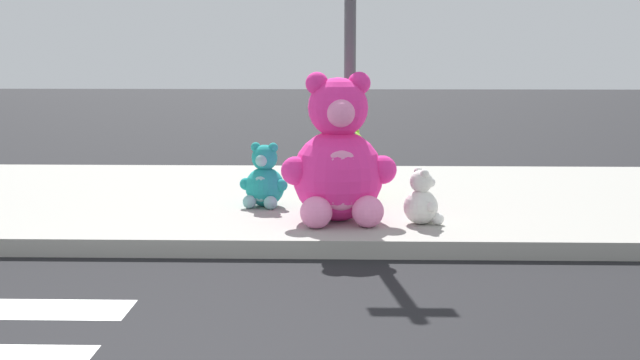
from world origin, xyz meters
The scene contains 6 objects.
sidewalk centered at (0.00, 5.20, 0.07)m, with size 28.00×4.40×0.15m, color #9E9B93.
sign_pole centered at (1.00, 4.40, 1.85)m, with size 0.56×0.11×3.20m.
plush_pink_large centered at (0.90, 3.81, 0.68)m, with size 1.01×0.91×1.32m.
plush_lime centered at (0.99, 5.04, 0.44)m, with size 0.51×0.51×0.72m.
plush_white centered at (1.63, 3.71, 0.35)m, with size 0.35×0.37×0.49m.
plush_teal centered at (0.18, 4.50, 0.40)m, with size 0.47×0.44×0.62m.
Camera 1 is at (0.95, -3.86, 1.70)m, focal length 49.43 mm.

